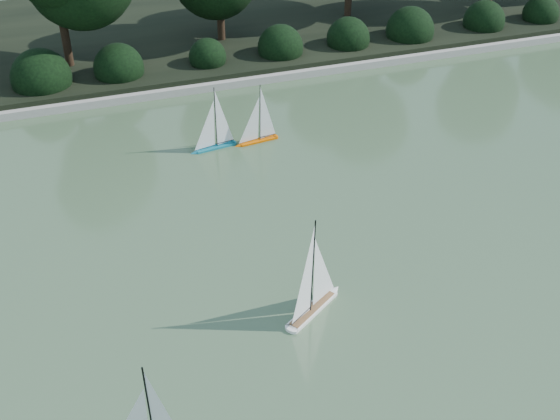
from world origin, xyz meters
name	(u,v)px	position (x,y,z in m)	size (l,w,h in m)	color
ground	(379,339)	(0.00, 0.00, 0.00)	(80.00, 80.00, 0.00)	#30482B
pond_coping	(209,86)	(0.00, 9.00, 0.09)	(40.00, 0.35, 0.18)	gray
far_bank	(172,30)	(0.00, 13.00, 0.15)	(40.00, 8.00, 0.30)	black
shrub_hedge	(199,58)	(0.00, 9.90, 0.45)	(29.10, 1.10, 1.10)	black
sailboat_white_b	(316,293)	(-0.57, 0.90, 0.27)	(1.15, 0.83, 1.74)	white
sailboat_orange	(255,133)	(0.19, 6.07, 0.21)	(0.99, 0.27, 1.35)	#E65B00
sailboat_teal	(211,139)	(-0.72, 6.09, 0.22)	(1.03, 0.30, 1.40)	#136E80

